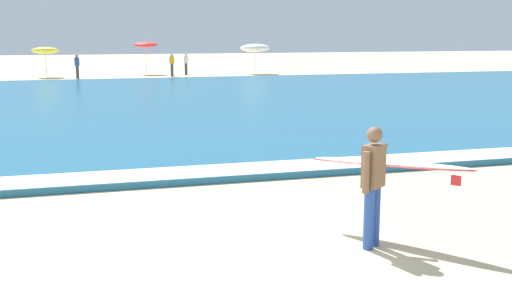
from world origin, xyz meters
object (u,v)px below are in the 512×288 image
at_px(beachgoer_near_row_mid, 186,63).
at_px(beachgoer_near_row_right, 77,66).
at_px(beach_umbrella_1, 45,51).
at_px(surfer_with_board, 381,173).
at_px(beach_umbrella_2, 146,45).
at_px(beachgoer_near_row_left, 172,64).
at_px(beach_umbrella_3, 255,48).

distance_m(beachgoer_near_row_mid, beachgoer_near_row_right, 7.59).
bearing_deg(beach_umbrella_1, surfer_with_board, -79.98).
relative_size(surfer_with_board, beach_umbrella_2, 0.94).
distance_m(beach_umbrella_1, beachgoer_near_row_right, 2.98).
distance_m(surfer_with_board, beachgoer_near_row_left, 34.89).
bearing_deg(beachgoer_near_row_left, beachgoer_near_row_mid, 45.30).
xyz_separation_m(beach_umbrella_1, beach_umbrella_3, (14.59, -0.27, 0.08)).
relative_size(beachgoer_near_row_left, beachgoer_near_row_right, 1.00).
xyz_separation_m(beachgoer_near_row_left, beachgoer_near_row_mid, (1.16, 1.17, 0.00)).
xyz_separation_m(beach_umbrella_1, beach_umbrella_2, (6.82, 1.14, 0.34)).
distance_m(beach_umbrella_2, beachgoer_near_row_mid, 3.33).
bearing_deg(beachgoer_near_row_right, beachgoer_near_row_mid, 11.70).
bearing_deg(beach_umbrella_2, beachgoer_near_row_mid, -30.35).
relative_size(beach_umbrella_1, beachgoer_near_row_left, 1.32).
bearing_deg(beachgoer_near_row_mid, beach_umbrella_1, 177.49).
xyz_separation_m(beach_umbrella_2, beachgoer_near_row_left, (1.49, -2.73, -1.28)).
height_order(beach_umbrella_3, beachgoer_near_row_left, beach_umbrella_3).
relative_size(beach_umbrella_3, beachgoer_near_row_right, 1.41).
distance_m(beach_umbrella_1, beachgoer_near_row_mid, 9.53).
distance_m(beachgoer_near_row_left, beachgoer_near_row_right, 6.28).
height_order(beach_umbrella_1, beachgoer_near_row_right, beach_umbrella_1).
bearing_deg(beach_umbrella_1, beach_umbrella_2, 9.47).
height_order(beach_umbrella_3, beachgoer_near_row_right, beach_umbrella_3).
height_order(beach_umbrella_3, beachgoer_near_row_mid, beach_umbrella_3).
height_order(surfer_with_board, beachgoer_near_row_left, surfer_with_board).
height_order(beach_umbrella_2, beachgoer_near_row_right, beach_umbrella_2).
bearing_deg(beach_umbrella_1, beachgoer_near_row_right, -43.81).
xyz_separation_m(surfer_with_board, beachgoer_near_row_left, (1.87, 34.84, -0.18)).
bearing_deg(beachgoer_near_row_mid, surfer_with_board, -94.81).
bearing_deg(beachgoer_near_row_left, surfer_with_board, -93.07).
height_order(beachgoer_near_row_left, beachgoer_near_row_right, same).
xyz_separation_m(beach_umbrella_2, beach_umbrella_3, (7.77, -1.41, -0.26)).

